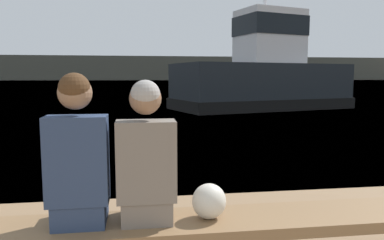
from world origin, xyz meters
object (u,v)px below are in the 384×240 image
object	(u,v)px
person_left	(78,158)
person_right	(146,159)
shopping_bag	(209,201)
bench_main	(77,237)
tugboat_red	(263,78)

from	to	relation	value
person_left	person_right	world-z (taller)	person_left
person_left	shopping_bag	distance (m)	0.94
person_left	person_right	xyz separation A→B (m)	(0.45, 0.00, -0.03)
person_left	person_right	bearing A→B (deg)	0.14
bench_main	person_left	world-z (taller)	person_left
bench_main	shopping_bag	size ratio (longest dim) A/B	25.85
bench_main	person_right	distance (m)	0.70
tugboat_red	person_right	bearing A→B (deg)	142.30
shopping_bag	person_right	bearing A→B (deg)	-179.68
shopping_bag	tugboat_red	size ratio (longest dim) A/B	0.03
bench_main	person_left	distance (m)	0.54
tugboat_red	person_left	bearing A→B (deg)	140.72
person_right	tugboat_red	distance (m)	14.87
person_right	person_left	bearing A→B (deg)	-179.86
shopping_bag	person_left	bearing A→B (deg)	-179.77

